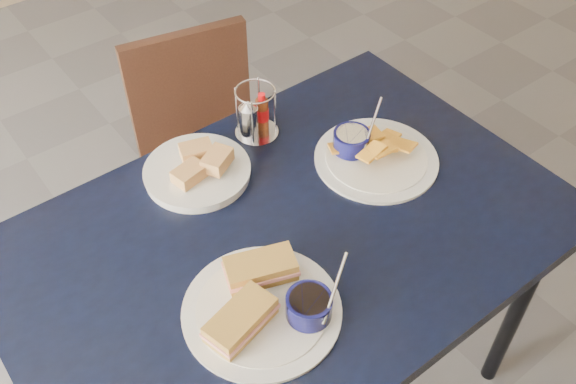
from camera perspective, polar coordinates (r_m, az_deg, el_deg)
ground at (r=2.07m, az=-9.37°, el=-16.17°), size 6.00×6.00×0.00m
dining_table at (r=1.45m, az=0.02°, el=-5.15°), size 1.22×0.82×0.75m
chair_far at (r=2.04m, az=-7.85°, el=4.21°), size 0.45×0.44×0.81m
sandwich_plate at (r=1.26m, az=-2.02°, el=-9.76°), size 0.32×0.31×0.12m
plantain_plate at (r=1.56m, az=7.21°, el=3.56°), size 0.30×0.30×0.12m
bread_basket at (r=1.52m, az=-7.98°, el=1.95°), size 0.25×0.25×0.07m
condiment_caddy at (r=1.59m, az=-3.02°, el=6.73°), size 0.11×0.11×0.14m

